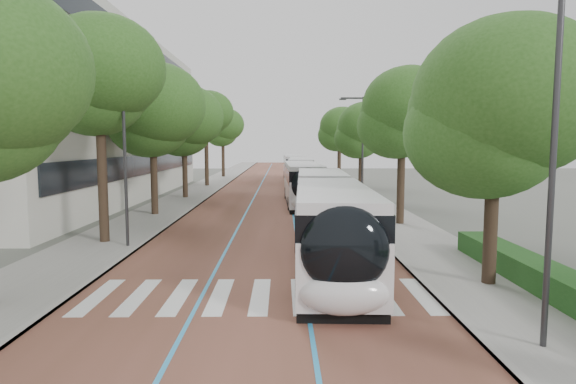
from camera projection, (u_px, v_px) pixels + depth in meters
ground at (252, 307)px, 13.83m from camera, size 160.00×160.00×0.00m
road at (274, 186)px, 53.62m from camera, size 11.00×140.00×0.02m
sidewalk_left at (207, 186)px, 53.53m from camera, size 4.00×140.00×0.12m
sidewalk_right at (341, 186)px, 53.71m from camera, size 4.00×140.00×0.12m
kerb_left at (224, 186)px, 53.55m from camera, size 0.20×140.00×0.14m
kerb_right at (324, 186)px, 53.69m from camera, size 0.20×140.00×0.14m
zebra_crossing at (260, 296)px, 14.82m from camera, size 10.55×3.60×0.01m
lane_line_left at (260, 186)px, 53.60m from camera, size 0.12×126.00×0.01m
lane_line_right at (289, 186)px, 53.64m from camera, size 0.12×126.00×0.01m
office_building at (42, 117)px, 40.76m from camera, size 18.11×40.00×14.00m
hedge at (567, 289)px, 13.88m from camera, size 1.20×14.00×0.80m
streetlight_near at (546, 138)px, 10.44m from camera, size 1.82×0.20×8.00m
streetlight_far at (360, 142)px, 35.32m from camera, size 1.82×0.20×8.00m
lamp_post_left at (125, 157)px, 21.30m from camera, size 0.14×0.14×8.00m
trees_left at (174, 117)px, 37.07m from camera, size 6.34×60.64×9.94m
trees_right at (382, 127)px, 32.94m from camera, size 5.97×47.65×8.51m
lead_bus at (327, 216)px, 20.61m from camera, size 3.24×18.48×3.20m
bus_queued_0 at (303, 184)px, 37.12m from camera, size 2.82×12.45×3.20m
bus_queued_1 at (301, 174)px, 49.89m from camera, size 3.00×12.49×3.20m
bus_queued_2 at (294, 168)px, 62.80m from camera, size 2.78×12.45×3.20m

